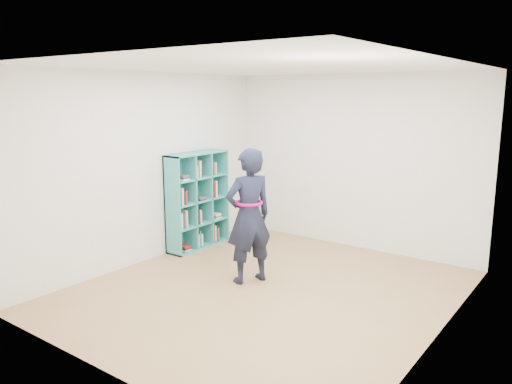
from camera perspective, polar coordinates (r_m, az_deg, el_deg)
The scene contains 9 objects.
floor at distance 6.07m, azimuth 1.07°, elevation -11.18°, with size 4.50×4.50×0.00m, color #9A7646.
ceiling at distance 5.62m, azimuth 1.17°, elevation 14.15°, with size 4.50×4.50×0.00m, color white.
wall_left at distance 7.03m, azimuth -12.33°, elevation 2.67°, with size 0.02×4.50×2.60m, color white.
wall_right at distance 4.86m, azimuth 20.78°, elevation -1.54°, with size 0.02×4.50×2.60m, color white.
wall_back at distance 7.63m, azimuth 10.92°, elevation 3.38°, with size 4.00×0.02×2.60m, color white.
wall_front at distance 4.12m, azimuth -17.28°, elevation -3.52°, with size 4.00×0.02×2.60m, color white.
bookshelf at distance 7.59m, azimuth -6.84°, elevation -1.13°, with size 0.32×1.09×1.45m.
person at distance 6.10m, azimuth -0.83°, elevation -2.77°, with size 0.62×0.72×1.67m.
smartphone at distance 6.23m, azimuth -0.88°, elevation -1.44°, with size 0.02×0.11×0.13m.
Camera 1 is at (3.23, -4.59, 2.31)m, focal length 35.00 mm.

